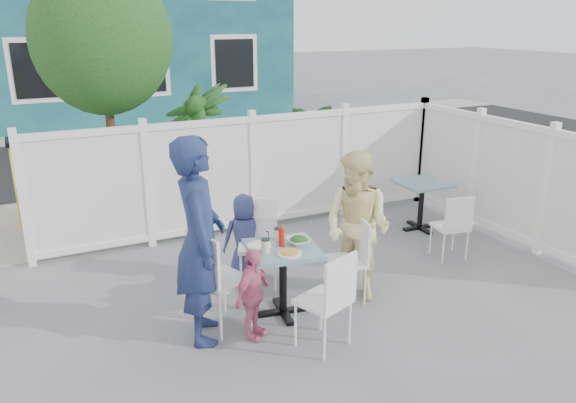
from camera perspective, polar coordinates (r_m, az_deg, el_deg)
name	(u,v)px	position (r m, az deg, el deg)	size (l,w,h in m)	color
ground	(333,303)	(6.01, 4.58, -10.23)	(80.00, 80.00, 0.00)	slate
near_sidewalk	(215,201)	(9.22, -7.38, 0.03)	(24.00, 2.60, 0.01)	gray
street	(161,154)	(12.67, -12.81, 4.73)	(24.00, 5.00, 0.01)	black
far_sidewalk	(133,130)	(15.64, -15.51, 7.04)	(24.00, 1.60, 0.01)	gray
building	(84,12)	(18.66, -19.99, 17.62)	(11.00, 6.00, 6.00)	#123E50
fence_back	(253,175)	(7.77, -3.58, 2.70)	(5.86, 0.08, 1.60)	white
fence_right	(508,182)	(7.97, 21.44, 1.83)	(0.08, 3.66, 1.60)	white
tree	(102,39)	(7.92, -18.37, 15.40)	(1.80, 1.62, 3.59)	#382316
utility_cabinet	(39,183)	(8.83, -23.98, 1.76)	(0.64, 0.46, 1.19)	gold
potted_shrub_a	(199,154)	(8.18, -9.05, 4.77)	(1.11, 1.11, 1.97)	#123811
potted_shrub_b	(328,158)	(8.96, 4.09, 4.47)	(1.33, 1.15, 1.47)	#123811
main_table	(283,263)	(5.56, -0.52, -6.24)	(0.78, 0.78, 0.72)	teal
spare_table	(422,193)	(8.03, 13.45, 0.88)	(0.68, 0.68, 0.69)	teal
chair_left	(214,274)	(5.31, -7.52, -7.29)	(0.57, 0.58, 1.00)	white
chair_right	(352,253)	(5.91, 6.55, -5.26)	(0.46, 0.47, 0.88)	white
chair_back	(258,236)	(6.24, -3.06, -3.51)	(0.56, 0.56, 0.95)	white
chair_near	(330,295)	(5.01, 4.33, -9.42)	(0.54, 0.53, 0.92)	white
chair_spare	(454,223)	(7.11, 16.49, -2.07)	(0.43, 0.42, 0.83)	white
man	(200,241)	(5.09, -8.95, -3.95)	(0.70, 0.46, 1.92)	navy
woman	(357,227)	(5.88, 7.04, -2.55)	(0.77, 0.60, 1.58)	#F1CF50
boy	(245,237)	(6.34, -4.43, -3.65)	(0.49, 0.32, 1.00)	navy
toddler	(253,295)	(5.22, -3.62, -9.41)	(0.52, 0.22, 0.88)	#DB6A8F
plate_main	(289,253)	(5.34, 0.14, -5.29)	(0.24, 0.24, 0.01)	white
plate_side	(259,246)	(5.52, -2.94, -4.49)	(0.24, 0.24, 0.02)	white
salad_bowl	(299,241)	(5.57, 1.10, -4.04)	(0.23, 0.23, 0.06)	white
coffee_cup_a	(266,246)	(5.37, -2.30, -4.55)	(0.08, 0.08, 0.13)	beige
coffee_cup_b	(278,234)	(5.66, -1.03, -3.36)	(0.08, 0.08, 0.12)	beige
ketchup_bottle	(281,237)	(5.49, -0.67, -3.65)	(0.06, 0.06, 0.19)	#B7140D
salt_shaker	(267,236)	(5.68, -2.19, -3.53)	(0.03, 0.03, 0.07)	white
pepper_shaker	(267,235)	(5.70, -2.12, -3.42)	(0.03, 0.03, 0.07)	black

